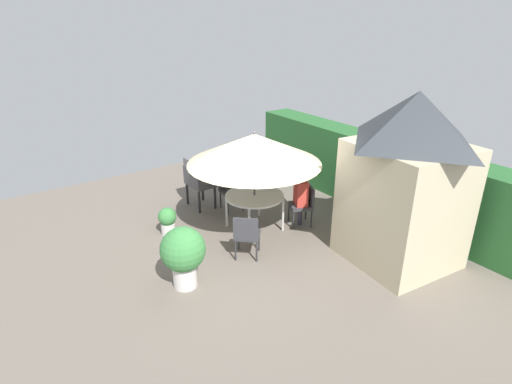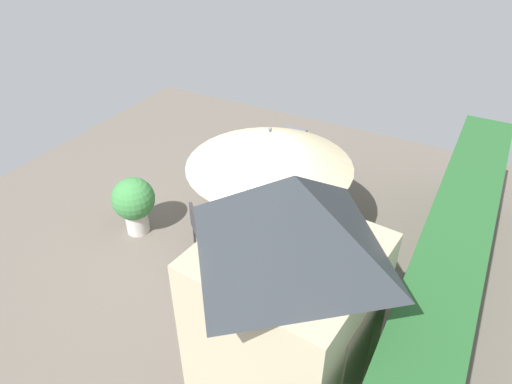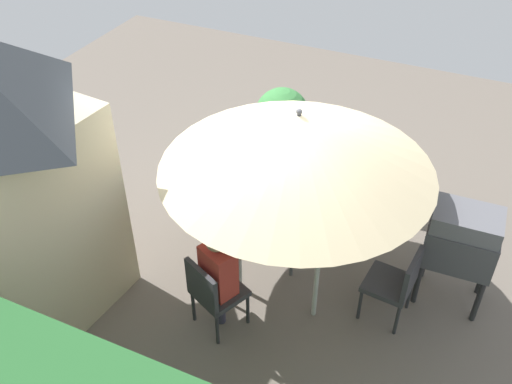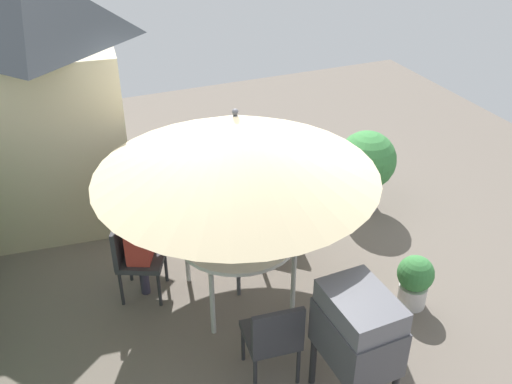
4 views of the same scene
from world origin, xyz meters
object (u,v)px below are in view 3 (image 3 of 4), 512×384
Objects in this scene: patio_table at (293,227)px; bbq_grill at (462,240)px; chair_far_side at (397,282)px; person_in_red at (218,268)px; chair_toward_hedge at (249,181)px; potted_plant_by_grill at (282,119)px; patio_umbrella at (298,143)px; potted_plant_by_shed at (400,191)px; chair_near_shed at (213,291)px.

bbq_grill is (-1.68, -0.40, 0.12)m from patio_table.
bbq_grill is 0.79m from chair_far_side.
person_in_red is at bearing 65.60° from patio_table.
person_in_red reaches higher than chair_toward_hedge.
potted_plant_by_grill is 3.14m from person_in_red.
chair_toward_hedge is at bearing -23.98° from chair_far_side.
chair_far_side and chair_toward_hedge have the same top height.
bbq_grill is 2.61m from chair_toward_hedge.
bbq_grill is 3.22m from potted_plant_by_grill.
patio_umbrella is 1.75m from chair_toward_hedge.
potted_plant_by_shed is 1.95m from potted_plant_by_grill.
potted_plant_by_grill is at bearing -79.09° from person_in_red.
chair_near_shed is 0.71× the size of person_in_red.
patio_umbrella is 2.50× the size of potted_plant_by_grill.
chair_far_side reaches higher than potted_plant_by_shed.
bbq_grill is 1.58m from potted_plant_by_shed.
bbq_grill is at bearing -133.27° from chair_far_side.
potted_plant_by_shed is (-0.84, -1.63, -0.39)m from patio_table.
patio_umbrella is 3.05× the size of chair_near_shed.
bbq_grill is 0.95× the size of person_in_red.
person_in_red is at bearing 63.77° from potted_plant_by_shed.
chair_far_side is at bearing -153.43° from person_in_red.
chair_near_shed reaches higher than patio_table.
chair_near_shed is at bearing 65.60° from patio_table.
chair_near_shed is at bearing 33.32° from bbq_grill.
chair_near_shed is 1.00× the size of chair_far_side.
potted_plant_by_grill reaches higher than chair_toward_hedge.
chair_far_side is (-1.19, 0.12, -1.28)m from patio_umbrella.
patio_table is 1.03× the size of bbq_grill.
chair_near_shed is at bearing 28.23° from chair_far_side.
potted_plant_by_grill reaches higher than patio_table.
chair_near_shed is at bearing 65.60° from person_in_red.
patio_table is 1.38× the size of chair_toward_hedge.
chair_toward_hedge is 1.93m from potted_plant_by_shed.
chair_far_side reaches higher than patio_table.
person_in_red reaches higher than chair_far_side.
patio_umbrella is at bearing 115.17° from potted_plant_by_grill.
potted_plant_by_grill is (0.56, -3.16, 0.13)m from chair_near_shed.
person_in_red is at bearing 105.16° from chair_toward_hedge.
person_in_red reaches higher than patio_table.
bbq_grill reaches higher than potted_plant_by_shed.
patio_table is 1.13× the size of potted_plant_by_grill.
potted_plant_by_shed is at bearing -116.23° from person_in_red.
patio_table is at bearing -114.40° from person_in_red.
patio_umbrella reaches higher than person_in_red.
patio_table is 2.38m from potted_plant_by_grill.
person_in_red is (-0.59, 3.08, 0.14)m from potted_plant_by_grill.
patio_umbrella is 2.35m from potted_plant_by_shed.
chair_toward_hedge reaches higher than patio_table.
patio_table is 1.02m from person_in_red.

